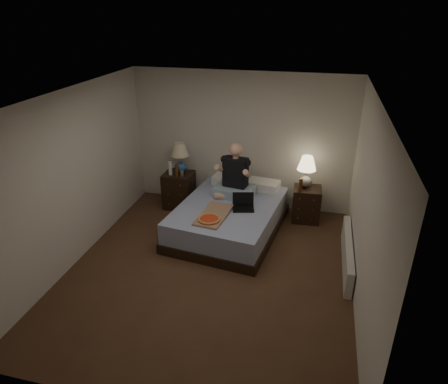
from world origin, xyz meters
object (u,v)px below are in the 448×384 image
(water_bottle, at_px, (170,168))
(beer_bottle_left, at_px, (177,170))
(lamp_right, at_px, (306,172))
(beer_bottle_right, at_px, (301,185))
(soda_can, at_px, (182,173))
(bed, at_px, (229,218))
(nightstand_left, at_px, (179,190))
(person, at_px, (234,171))
(laptop, at_px, (243,203))
(pizza_box, at_px, (209,220))
(nightstand_right, at_px, (306,204))
(lamp_left, at_px, (180,158))
(radiator, at_px, (347,253))

(water_bottle, relative_size, beer_bottle_left, 1.09)
(lamp_right, bearing_deg, beer_bottle_right, -108.93)
(soda_can, distance_m, beer_bottle_left, 0.11)
(bed, bearing_deg, nightstand_left, 156.34)
(soda_can, height_order, beer_bottle_right, beer_bottle_right)
(nightstand_left, distance_m, beer_bottle_right, 2.27)
(person, distance_m, laptop, 0.63)
(lamp_right, height_order, person, person)
(laptop, xyz_separation_m, pizza_box, (-0.43, -0.52, -0.08))
(nightstand_right, bearing_deg, water_bottle, 179.33)
(lamp_left, height_order, laptop, lamp_left)
(nightstand_right, bearing_deg, pizza_box, -139.60)
(bed, xyz_separation_m, radiator, (1.91, -0.53, -0.05))
(bed, relative_size, laptop, 6.00)
(soda_can, height_order, pizza_box, soda_can)
(bed, distance_m, radiator, 1.98)
(nightstand_right, relative_size, water_bottle, 2.47)
(beer_bottle_left, bearing_deg, nightstand_left, 100.34)
(bed, bearing_deg, laptop, -14.62)
(bed, bearing_deg, lamp_left, 152.46)
(person, distance_m, radiator, 2.23)
(nightstand_left, height_order, water_bottle, water_bottle)
(bed, xyz_separation_m, soda_can, (-1.01, 0.59, 0.48))
(nightstand_left, relative_size, pizza_box, 0.90)
(nightstand_right, distance_m, pizza_box, 1.96)
(bed, distance_m, lamp_right, 1.56)
(beer_bottle_right, distance_m, laptop, 1.10)
(lamp_right, height_order, beer_bottle_left, lamp_right)
(lamp_left, relative_size, lamp_right, 1.00)
(nightstand_right, distance_m, beer_bottle_left, 2.39)
(nightstand_left, xyz_separation_m, radiator, (3.03, -1.20, -0.14))
(nightstand_left, xyz_separation_m, water_bottle, (-0.11, -0.09, 0.47))
(water_bottle, xyz_separation_m, pizza_box, (1.07, -1.23, -0.26))
(lamp_right, height_order, laptop, lamp_right)
(nightstand_left, bearing_deg, laptop, -28.81)
(beer_bottle_right, xyz_separation_m, person, (-1.10, -0.22, 0.24))
(water_bottle, xyz_separation_m, radiator, (3.14, -1.12, -0.61))
(pizza_box, bearing_deg, laptop, 57.82)
(nightstand_right, bearing_deg, beer_bottle_left, -179.41)
(bed, bearing_deg, person, 95.80)
(bed, bearing_deg, lamp_right, 41.11)
(nightstand_right, distance_m, laptop, 1.32)
(nightstand_right, distance_m, person, 1.44)
(nightstand_right, height_order, lamp_left, lamp_left)
(beer_bottle_left, xyz_separation_m, laptop, (1.36, -0.66, -0.17))
(nightstand_right, bearing_deg, lamp_left, 175.12)
(nightstand_left, distance_m, beer_bottle_left, 0.47)
(bed, height_order, beer_bottle_right, beer_bottle_right)
(beer_bottle_left, relative_size, person, 0.25)
(beer_bottle_right, bearing_deg, lamp_right, 71.07)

